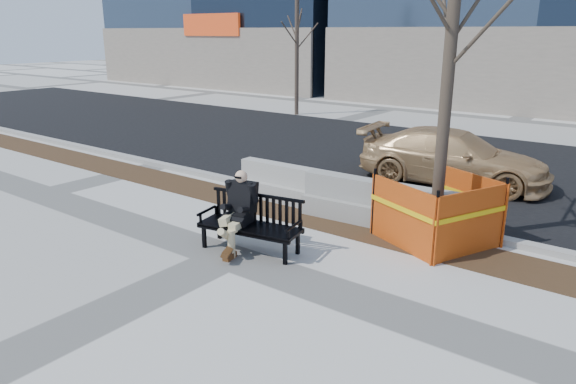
# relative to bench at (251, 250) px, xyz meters

# --- Properties ---
(ground) EXTENTS (120.00, 120.00, 0.00)m
(ground) POSITION_rel_bench_xyz_m (-0.15, -0.44, 0.00)
(ground) COLOR beige
(ground) RESTS_ON ground
(mulch_strip) EXTENTS (40.00, 1.20, 0.02)m
(mulch_strip) POSITION_rel_bench_xyz_m (-0.15, 2.16, 0.00)
(mulch_strip) COLOR #47301C
(mulch_strip) RESTS_ON ground
(asphalt_street) EXTENTS (60.00, 10.40, 0.01)m
(asphalt_street) POSITION_rel_bench_xyz_m (-0.15, 8.36, 0.00)
(asphalt_street) COLOR black
(asphalt_street) RESTS_ON ground
(curb) EXTENTS (60.00, 0.25, 0.12)m
(curb) POSITION_rel_bench_xyz_m (-0.15, 3.11, 0.06)
(curb) COLOR #9E9B93
(curb) RESTS_ON ground
(bench) EXTENTS (2.00, 1.03, 1.02)m
(bench) POSITION_rel_bench_xyz_m (0.00, 0.00, 0.00)
(bench) COLOR black
(bench) RESTS_ON ground
(seated_man) EXTENTS (0.79, 1.12, 1.43)m
(seated_man) POSITION_rel_bench_xyz_m (-0.26, 0.00, 0.00)
(seated_man) COLOR black
(seated_man) RESTS_ON ground
(tree_fence) EXTENTS (3.50, 3.50, 6.62)m
(tree_fence) POSITION_rel_bench_xyz_m (2.46, 2.48, 0.00)
(tree_fence) COLOR #E75315
(tree_fence) RESTS_ON ground
(sedan) EXTENTS (4.96, 2.44, 1.39)m
(sedan) POSITION_rel_bench_xyz_m (1.26, 6.54, 0.00)
(sedan) COLOR tan
(sedan) RESTS_ON ground
(jersey_barrier_left) EXTENTS (3.07, 0.65, 0.88)m
(jersey_barrier_left) POSITION_rel_bench_xyz_m (-0.94, 2.71, 0.00)
(jersey_barrier_left) COLOR #A8A59D
(jersey_barrier_left) RESTS_ON ground
(jersey_barrier_right) EXTENTS (3.26, 0.85, 0.93)m
(jersey_barrier_right) POSITION_rel_bench_xyz_m (1.15, 2.60, 0.00)
(jersey_barrier_right) COLOR gray
(jersey_barrier_right) RESTS_ON ground
(far_tree_left) EXTENTS (2.54, 2.54, 5.80)m
(far_tree_left) POSITION_rel_bench_xyz_m (-9.03, 13.74, 0.00)
(far_tree_left) COLOR #4E3E32
(far_tree_left) RESTS_ON ground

